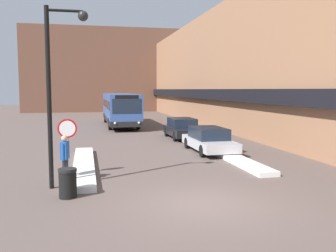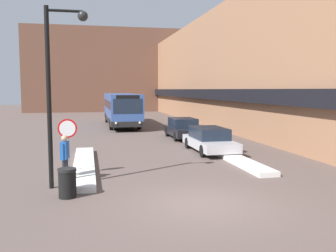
{
  "view_description": "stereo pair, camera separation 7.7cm",
  "coord_description": "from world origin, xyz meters",
  "px_view_note": "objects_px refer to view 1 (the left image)",
  "views": [
    {
      "loc": [
        -3.44,
        -10.59,
        3.46
      ],
      "look_at": [
        -0.19,
        4.26,
        1.98
      ],
      "focal_mm": 40.0,
      "sensor_mm": 36.0,
      "label": 1
    },
    {
      "loc": [
        -3.36,
        -10.6,
        3.46
      ],
      "look_at": [
        -0.19,
        4.26,
        1.98
      ],
      "focal_mm": 40.0,
      "sensor_mm": 36.0,
      "label": 2
    }
  ],
  "objects_px": {
    "stop_sign": "(68,135)",
    "trash_bin": "(68,183)",
    "city_bus": "(120,108)",
    "pedestrian": "(65,154)",
    "parked_car_back": "(182,128)",
    "parked_car_front": "(209,139)",
    "street_lamp": "(57,77)"
  },
  "relations": [
    {
      "from": "pedestrian",
      "to": "parked_car_back",
      "type": "bearing_deg",
      "value": -20.4
    },
    {
      "from": "parked_car_back",
      "to": "stop_sign",
      "type": "relative_size",
      "value": 1.94
    },
    {
      "from": "pedestrian",
      "to": "city_bus",
      "type": "bearing_deg",
      "value": 2.54
    },
    {
      "from": "city_bus",
      "to": "trash_bin",
      "type": "height_order",
      "value": "city_bus"
    },
    {
      "from": "parked_car_back",
      "to": "stop_sign",
      "type": "height_order",
      "value": "stop_sign"
    },
    {
      "from": "street_lamp",
      "to": "stop_sign",
      "type": "bearing_deg",
      "value": 83.4
    },
    {
      "from": "stop_sign",
      "to": "parked_car_back",
      "type": "bearing_deg",
      "value": 54.46
    },
    {
      "from": "parked_car_back",
      "to": "street_lamp",
      "type": "bearing_deg",
      "value": -122.04
    },
    {
      "from": "city_bus",
      "to": "pedestrian",
      "type": "xyz_separation_m",
      "value": [
        -4.0,
        -21.78,
        -0.6
      ]
    },
    {
      "from": "parked_car_back",
      "to": "stop_sign",
      "type": "xyz_separation_m",
      "value": [
        -7.39,
        -10.35,
        0.95
      ]
    },
    {
      "from": "parked_car_back",
      "to": "city_bus",
      "type": "bearing_deg",
      "value": 108.32
    },
    {
      "from": "parked_car_back",
      "to": "pedestrian",
      "type": "bearing_deg",
      "value": -123.33
    },
    {
      "from": "parked_car_back",
      "to": "trash_bin",
      "type": "xyz_separation_m",
      "value": [
        -7.27,
        -13.45,
        -0.24
      ]
    },
    {
      "from": "stop_sign",
      "to": "street_lamp",
      "type": "bearing_deg",
      "value": -96.6
    },
    {
      "from": "parked_car_front",
      "to": "pedestrian",
      "type": "xyz_separation_m",
      "value": [
        -7.45,
        -5.4,
        0.38
      ]
    },
    {
      "from": "parked_car_back",
      "to": "pedestrian",
      "type": "height_order",
      "value": "pedestrian"
    },
    {
      "from": "stop_sign",
      "to": "trash_bin",
      "type": "height_order",
      "value": "stop_sign"
    },
    {
      "from": "stop_sign",
      "to": "parked_car_front",
      "type": "bearing_deg",
      "value": 30.84
    },
    {
      "from": "city_bus",
      "to": "parked_car_front",
      "type": "distance_m",
      "value": 16.77
    },
    {
      "from": "city_bus",
      "to": "pedestrian",
      "type": "bearing_deg",
      "value": -100.39
    },
    {
      "from": "parked_car_back",
      "to": "trash_bin",
      "type": "relative_size",
      "value": 4.7
    },
    {
      "from": "street_lamp",
      "to": "parked_car_front",
      "type": "bearing_deg",
      "value": 39.24
    },
    {
      "from": "pedestrian",
      "to": "trash_bin",
      "type": "distance_m",
      "value": 2.2
    },
    {
      "from": "stop_sign",
      "to": "pedestrian",
      "type": "distance_m",
      "value": 1.16
    },
    {
      "from": "city_bus",
      "to": "trash_bin",
      "type": "relative_size",
      "value": 13.11
    },
    {
      "from": "parked_car_back",
      "to": "pedestrian",
      "type": "relative_size",
      "value": 2.51
    },
    {
      "from": "parked_car_front",
      "to": "pedestrian",
      "type": "relative_size",
      "value": 2.71
    },
    {
      "from": "parked_car_front",
      "to": "stop_sign",
      "type": "height_order",
      "value": "stop_sign"
    },
    {
      "from": "parked_car_front",
      "to": "parked_car_back",
      "type": "height_order",
      "value": "parked_car_back"
    },
    {
      "from": "trash_bin",
      "to": "city_bus",
      "type": "bearing_deg",
      "value": 80.94
    },
    {
      "from": "stop_sign",
      "to": "trash_bin",
      "type": "distance_m",
      "value": 3.33
    },
    {
      "from": "pedestrian",
      "to": "trash_bin",
      "type": "bearing_deg",
      "value": -162.11
    }
  ]
}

